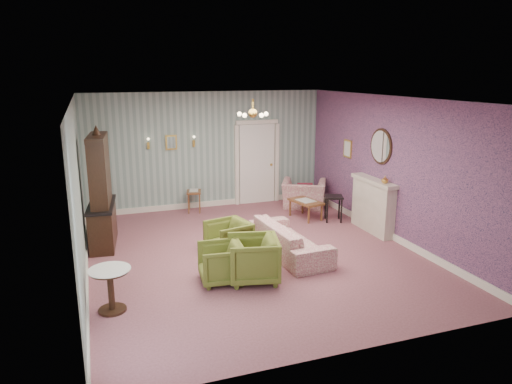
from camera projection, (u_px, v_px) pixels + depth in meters
name	position (u px, v px, depth m)	size (l,w,h in m)	color
floor	(253.00, 254.00, 9.07)	(7.00, 7.00, 0.00)	#915460
ceiling	(253.00, 99.00, 8.36)	(7.00, 7.00, 0.00)	white
wall_back	(207.00, 150.00, 11.92)	(6.00, 6.00, 0.00)	gray
wall_front	(351.00, 242.00, 5.52)	(6.00, 6.00, 0.00)	gray
wall_left	(79.00, 193.00, 7.75)	(7.00, 7.00, 0.00)	gray
wall_right	(392.00, 169.00, 9.68)	(7.00, 7.00, 0.00)	gray
wall_right_floral	(392.00, 169.00, 9.68)	(7.00, 7.00, 0.00)	#B95C88
door	(257.00, 162.00, 12.39)	(1.12, 0.12, 2.16)	white
olive_chair_a	(253.00, 257.00, 7.82)	(0.80, 0.75, 0.83)	#606A25
olive_chair_b	(221.00, 261.00, 7.78)	(0.69, 0.65, 0.71)	#606A25
olive_chair_c	(228.00, 237.00, 8.90)	(0.72, 0.67, 0.74)	#606A25
sofa_chintz	(290.00, 234.00, 8.96)	(2.07, 0.61, 0.81)	#A44259
wingback_chair	(304.00, 190.00, 12.07)	(1.07, 0.69, 0.93)	#A44259
dresser	(100.00, 188.00, 9.26)	(0.48, 1.40, 2.33)	black
fireplace	(373.00, 205.00, 10.22)	(0.30, 1.40, 1.16)	beige
mantel_vase	(385.00, 180.00, 9.68)	(0.15, 0.15, 0.15)	gold
oval_mirror	(381.00, 146.00, 9.94)	(0.04, 0.76, 0.84)	white
framed_print	(348.00, 149.00, 11.24)	(0.04, 0.34, 0.42)	gold
coffee_table	(306.00, 209.00, 11.22)	(0.47, 0.85, 0.43)	brown
side_table_black	(333.00, 209.00, 10.99)	(0.40, 0.40, 0.60)	black
pedestal_table	(111.00, 290.00, 6.83)	(0.60, 0.60, 0.66)	black
nesting_table	(194.00, 200.00, 11.74)	(0.34, 0.44, 0.57)	brown
gilt_mirror_back	(171.00, 142.00, 11.53)	(0.28, 0.06, 0.36)	gold
sconce_left	(148.00, 144.00, 11.34)	(0.16, 0.12, 0.30)	gold
sconce_right	(194.00, 142.00, 11.69)	(0.16, 0.12, 0.30)	gold
chandelier	(253.00, 114.00, 8.43)	(0.56, 0.56, 0.36)	gold
burgundy_cushion	(305.00, 191.00, 11.91)	(0.38, 0.10, 0.38)	maroon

